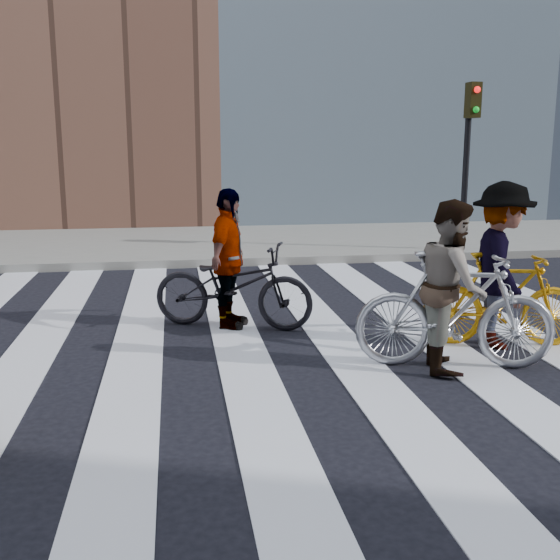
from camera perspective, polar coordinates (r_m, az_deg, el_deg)
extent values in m
plane|color=black|center=(7.13, 1.00, -5.97)|extent=(100.00, 100.00, 0.00)
cube|color=gray|center=(14.40, -4.31, 3.23)|extent=(100.00, 5.00, 0.15)
cube|color=silver|center=(7.19, -21.26, -6.58)|extent=(0.55, 10.00, 0.01)
cube|color=silver|center=(7.04, -12.42, -6.44)|extent=(0.55, 10.00, 0.01)
cube|color=silver|center=(7.06, -3.43, -6.13)|extent=(0.55, 10.00, 0.01)
cube|color=silver|center=(7.25, 5.30, -5.69)|extent=(0.55, 10.00, 0.01)
cube|color=silver|center=(7.59, 13.40, -5.17)|extent=(0.55, 10.00, 0.01)
cube|color=silver|center=(8.07, 20.66, -4.61)|extent=(0.55, 10.00, 0.01)
cylinder|color=black|center=(13.34, 15.84, 8.76)|extent=(0.12, 0.12, 3.20)
cube|color=black|center=(13.23, 16.46, 14.79)|extent=(0.22, 0.28, 0.65)
sphere|color=red|center=(13.10, 16.80, 15.59)|extent=(0.12, 0.12, 0.12)
sphere|color=#0CCC26|center=(13.08, 16.70, 14.02)|extent=(0.12, 0.12, 0.12)
imported|color=#ADAFB7|center=(6.60, 15.00, -2.58)|extent=(2.01, 1.01, 1.16)
imported|color=orange|center=(7.50, 18.83, -1.63)|extent=(1.79, 0.87, 1.03)
imported|color=black|center=(7.85, -4.13, -0.51)|extent=(2.06, 1.35, 1.02)
imported|color=slate|center=(6.53, 14.71, -0.47)|extent=(0.81, 0.94, 1.66)
imported|color=slate|center=(7.41, 18.67, 1.21)|extent=(0.91, 1.28, 1.79)
imported|color=slate|center=(7.78, -4.53, 1.82)|extent=(0.74, 1.06, 1.67)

